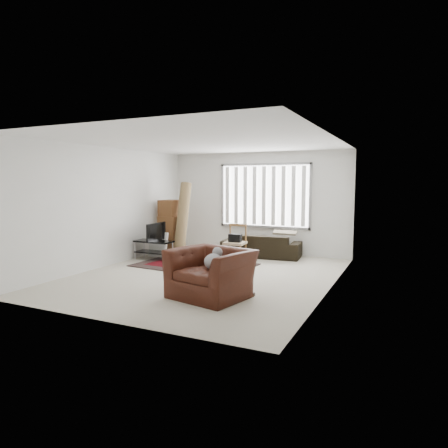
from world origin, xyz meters
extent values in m
plane|color=beige|center=(0.00, 0.00, 0.00)|extent=(6.00, 6.00, 0.00)
cube|color=white|center=(0.00, 0.00, 2.70)|extent=(5.00, 6.00, 0.02)
cube|color=silver|center=(0.00, 3.00, 1.35)|extent=(5.00, 0.02, 2.70)
cube|color=silver|center=(0.00, -3.00, 1.35)|extent=(5.00, 0.02, 2.70)
cube|color=silver|center=(-2.50, 0.00, 1.35)|extent=(0.02, 6.00, 2.70)
cube|color=silver|center=(2.50, 0.00, 1.35)|extent=(0.02, 6.00, 2.70)
cube|color=white|center=(0.20, 2.98, 1.55)|extent=(2.40, 0.01, 1.60)
cube|color=gray|center=(0.20, 2.96, 1.55)|extent=(2.52, 0.06, 1.72)
cube|color=white|center=(0.20, 2.92, 1.55)|extent=(2.40, 0.02, 1.55)
cube|color=black|center=(-0.71, 0.77, 0.01)|extent=(2.70, 1.91, 0.02)
cube|color=#4B060C|center=(-0.71, 0.77, 0.02)|extent=(2.12, 1.34, 0.00)
cube|color=black|center=(-1.95, 0.94, 0.46)|extent=(0.95, 0.43, 0.04)
cube|color=black|center=(-1.95, 0.94, 0.19)|extent=(0.91, 0.40, 0.03)
cylinder|color=#B2B2B7|center=(-2.38, 0.76, 0.24)|extent=(0.03, 0.03, 0.48)
cylinder|color=#B2B2B7|center=(-1.52, 0.76, 0.24)|extent=(0.03, 0.03, 0.48)
cylinder|color=#B2B2B7|center=(-2.38, 1.12, 0.24)|extent=(0.03, 0.03, 0.48)
cylinder|color=#B2B2B7|center=(-1.52, 1.12, 0.24)|extent=(0.03, 0.03, 0.48)
imported|color=black|center=(-1.95, 0.94, 0.70)|extent=(0.10, 0.77, 0.44)
cube|color=black|center=(-0.92, 0.92, 0.20)|extent=(0.38, 0.38, 0.36)
cube|color=brown|center=(-2.03, 1.84, 0.27)|extent=(0.64, 0.59, 0.53)
cube|color=brown|center=(-2.01, 1.81, 0.77)|extent=(0.58, 0.54, 0.48)
cube|color=brown|center=(-2.05, 1.86, 1.22)|extent=(0.53, 0.53, 0.43)
cube|color=silver|center=(-2.05, 1.27, 0.32)|extent=(0.51, 0.21, 0.64)
cylinder|color=brown|center=(-1.59, 1.71, 0.96)|extent=(0.35, 0.80, 1.92)
imported|color=black|center=(0.31, 2.45, 0.38)|extent=(2.07, 1.06, 0.77)
cube|color=tan|center=(-0.05, 1.59, 0.45)|extent=(0.51, 0.51, 0.05)
cylinder|color=brown|center=(-0.24, 1.37, 0.22)|extent=(0.04, 0.04, 0.45)
cylinder|color=brown|center=(0.17, 1.40, 0.22)|extent=(0.04, 0.04, 0.45)
cylinder|color=brown|center=(-0.27, 1.78, 0.22)|extent=(0.04, 0.04, 0.45)
cylinder|color=brown|center=(0.14, 1.81, 0.22)|extent=(0.04, 0.04, 0.45)
cube|color=brown|center=(-0.06, 1.80, 0.87)|extent=(0.46, 0.07, 0.06)
cube|color=brown|center=(-0.27, 1.79, 0.67)|extent=(0.05, 0.05, 0.45)
cube|color=brown|center=(0.14, 1.82, 0.67)|extent=(0.05, 0.05, 0.45)
cube|color=black|center=(-0.05, 1.59, 0.57)|extent=(0.31, 0.19, 0.19)
imported|color=#3A150C|center=(0.79, -1.33, 0.46)|extent=(1.44, 1.32, 0.92)
ellipsoid|color=#59595B|center=(0.79, -1.33, 0.59)|extent=(0.32, 0.37, 0.23)
sphere|color=#59595B|center=(0.83, -1.16, 0.73)|extent=(0.17, 0.17, 0.17)
camera|label=1|loc=(3.76, -7.11, 1.91)|focal=32.00mm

